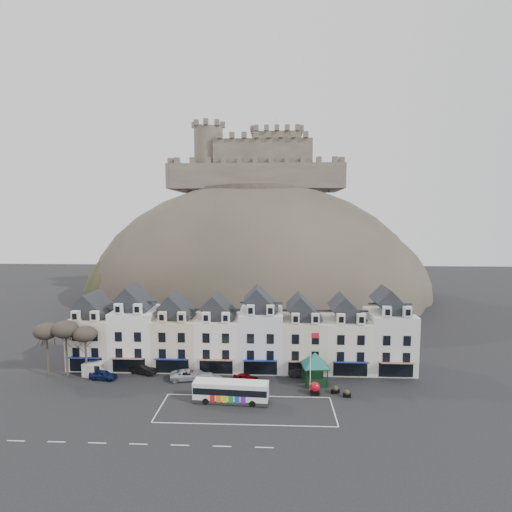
{
  "coord_description": "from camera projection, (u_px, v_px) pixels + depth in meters",
  "views": [
    {
      "loc": [
        5.47,
        -46.81,
        24.31
      ],
      "look_at": [
        2.18,
        24.0,
        17.2
      ],
      "focal_mm": 28.0,
      "sensor_mm": 36.0,
      "label": 1
    }
  ],
  "objects": [
    {
      "name": "red_buoy",
      "position": [
        315.0,
        388.0,
        54.57
      ],
      "size": [
        1.4,
        1.4,
        1.73
      ],
      "rotation": [
        0.0,
        0.0,
        0.01
      ],
      "color": "black",
      "rests_on": "ground"
    },
    {
      "name": "car_black",
      "position": [
        143.0,
        369.0,
        61.75
      ],
      "size": [
        4.83,
        2.94,
        1.5
      ],
      "primitive_type": "imported",
      "rotation": [
        0.0,
        0.0,
        1.25
      ],
      "color": "black",
      "rests_on": "ground"
    },
    {
      "name": "townhouse_terrace",
      "position": [
        241.0,
        334.0,
        64.55
      ],
      "size": [
        54.4,
        9.35,
        11.8
      ],
      "color": "silver",
      "rests_on": "ground"
    },
    {
      "name": "tree_left_far",
      "position": [
        46.0,
        332.0,
        60.3
      ],
      "size": [
        3.61,
        3.61,
        8.24
      ],
      "color": "#332721",
      "rests_on": "ground"
    },
    {
      "name": "car_silver",
      "position": [
        188.0,
        375.0,
        59.48
      ],
      "size": [
        5.65,
        3.46,
        1.49
      ],
      "primitive_type": "imported",
      "rotation": [
        0.0,
        0.0,
        1.77
      ],
      "color": "#B4B7BD",
      "rests_on": "ground"
    },
    {
      "name": "white_van",
      "position": [
        97.0,
        366.0,
        62.06
      ],
      "size": [
        3.02,
        4.75,
        2.01
      ],
      "rotation": [
        0.0,
        0.0,
        -0.27
      ],
      "color": "silver",
      "rests_on": "ground"
    },
    {
      "name": "car_navy",
      "position": [
        103.0,
        375.0,
        59.5
      ],
      "size": [
        4.34,
        2.26,
        1.41
      ],
      "primitive_type": "imported",
      "rotation": [
        0.0,
        0.0,
        1.42
      ],
      "color": "#0D1642",
      "rests_on": "ground"
    },
    {
      "name": "car_maroon",
      "position": [
        246.0,
        378.0,
        58.53
      ],
      "size": [
        3.87,
        1.87,
        1.27
      ],
      "primitive_type": "imported",
      "rotation": [
        0.0,
        0.0,
        1.47
      ],
      "color": "#590508",
      "rests_on": "ground"
    },
    {
      "name": "planter_west",
      "position": [
        335.0,
        390.0,
        54.88
      ],
      "size": [
        1.2,
        0.93,
        1.08
      ],
      "rotation": [
        0.0,
        0.0,
        0.42
      ],
      "color": "black",
      "rests_on": "ground"
    },
    {
      "name": "tree_left_mid",
      "position": [
        65.0,
        330.0,
        60.12
      ],
      "size": [
        3.78,
        3.78,
        8.64
      ],
      "color": "#332721",
      "rests_on": "ground"
    },
    {
      "name": "tree_left_near",
      "position": [
        85.0,
        334.0,
        60.05
      ],
      "size": [
        3.43,
        3.43,
        7.84
      ],
      "color": "#332721",
      "rests_on": "ground"
    },
    {
      "name": "car_charcoal",
      "position": [
        303.0,
        372.0,
        60.61
      ],
      "size": [
        4.34,
        1.52,
        1.43
      ],
      "primitive_type": "imported",
      "rotation": [
        0.0,
        0.0,
        1.57
      ],
      "color": "black",
      "rests_on": "ground"
    },
    {
      "name": "castle_hill",
      "position": [
        260.0,
        298.0,
        117.67
      ],
      "size": [
        100.0,
        76.0,
        68.0
      ],
      "color": "#39352C",
      "rests_on": "ground"
    },
    {
      "name": "car_white",
      "position": [
        209.0,
        377.0,
        58.78
      ],
      "size": [
        4.41,
        2.21,
        1.23
      ],
      "primitive_type": "imported",
      "rotation": [
        0.0,
        0.0,
        1.45
      ],
      "color": "silver",
      "rests_on": "ground"
    },
    {
      "name": "bus",
      "position": [
        231.0,
        391.0,
        52.22
      ],
      "size": [
        9.97,
        2.94,
        2.78
      ],
      "rotation": [
        0.0,
        0.0,
        -0.07
      ],
      "color": "#262628",
      "rests_on": "ground"
    },
    {
      "name": "ground",
      "position": [
        229.0,
        414.0,
        49.21
      ],
      "size": [
        300.0,
        300.0,
        0.0
      ],
      "primitive_type": "plane",
      "color": "black",
      "rests_on": "ground"
    },
    {
      "name": "bus_shelter",
      "position": [
        315.0,
        359.0,
        57.76
      ],
      "size": [
        7.3,
        7.3,
        4.67
      ],
      "rotation": [
        0.0,
        0.0,
        0.12
      ],
      "color": "black",
      "rests_on": "ground"
    },
    {
      "name": "planter_east",
      "position": [
        347.0,
        393.0,
        53.73
      ],
      "size": [
        1.04,
        0.72,
        1.02
      ],
      "rotation": [
        0.0,
        0.0,
        -0.04
      ],
      "color": "black",
      "rests_on": "ground"
    },
    {
      "name": "castle",
      "position": [
        258.0,
        163.0,
        120.65
      ],
      "size": [
        50.2,
        22.2,
        22.0
      ],
      "color": "brown",
      "rests_on": "ground"
    },
    {
      "name": "flagpole",
      "position": [
        311.0,
        356.0,
        55.69
      ],
      "size": [
        1.22,
        0.17,
        8.41
      ],
      "rotation": [
        0.0,
        0.0,
        0.08
      ],
      "color": "silver",
      "rests_on": "ground"
    },
    {
      "name": "coach_bay_markings",
      "position": [
        246.0,
        409.0,
        50.36
      ],
      "size": [
        22.0,
        7.5,
        0.01
      ],
      "primitive_type": "cube",
      "color": "silver",
      "rests_on": "ground"
    }
  ]
}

